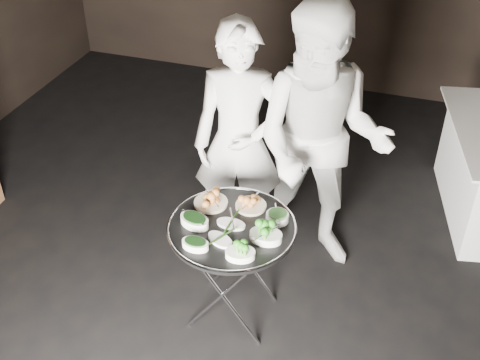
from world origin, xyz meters
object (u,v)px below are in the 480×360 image
(tray_stand, at_px, (232,268))
(waiter_right, at_px, (321,144))
(waiter_left, at_px, (240,143))
(serving_tray, at_px, (232,228))

(tray_stand, relative_size, waiter_right, 0.38)
(tray_stand, relative_size, waiter_left, 0.42)
(tray_stand, bearing_deg, waiter_right, 63.66)
(serving_tray, xyz_separation_m, waiter_right, (0.35, 0.71, 0.22))
(tray_stand, xyz_separation_m, serving_tray, (-0.00, 0.00, 0.32))
(waiter_left, xyz_separation_m, waiter_right, (0.53, 0.02, 0.09))
(serving_tray, bearing_deg, tray_stand, 0.00)
(tray_stand, xyz_separation_m, waiter_right, (0.35, 0.71, 0.53))
(tray_stand, relative_size, serving_tray, 0.94)
(waiter_left, distance_m, waiter_right, 0.54)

